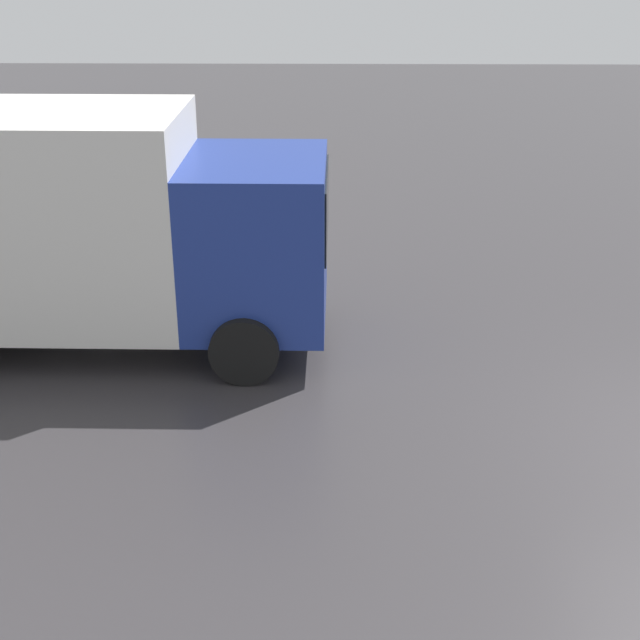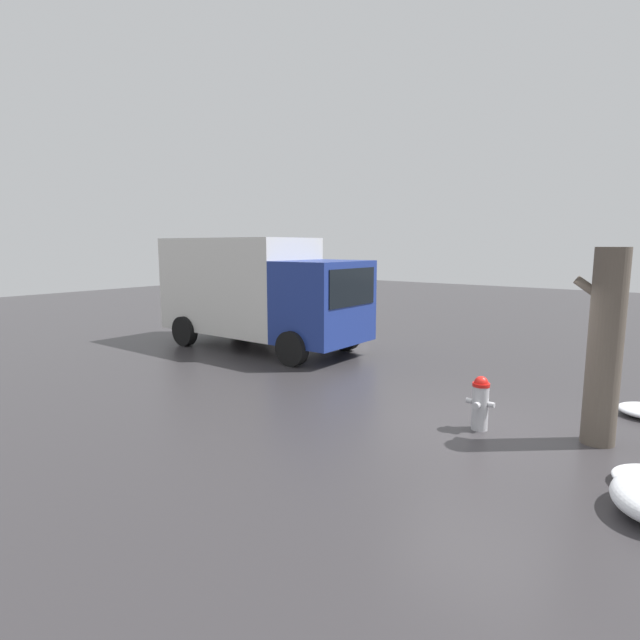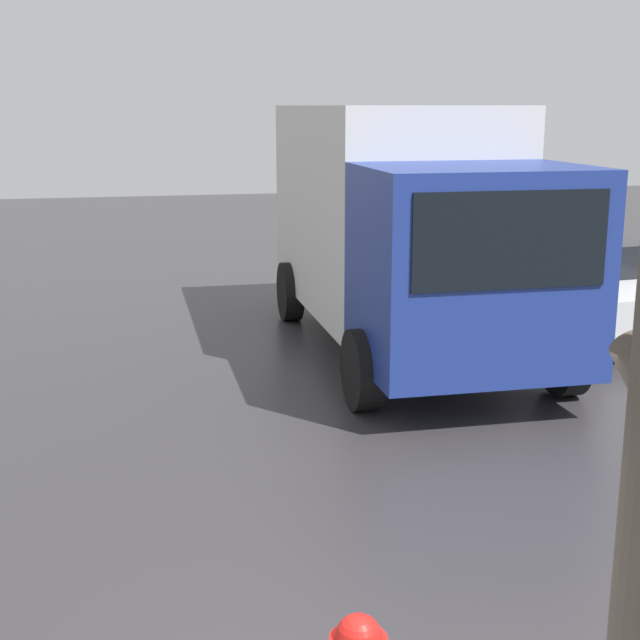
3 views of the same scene
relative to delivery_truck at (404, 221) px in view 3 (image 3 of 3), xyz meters
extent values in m
sphere|color=red|center=(-7.71, 2.71, -0.95)|extent=(0.23, 0.23, 0.23)
cube|color=navy|center=(-2.46, 0.02, -0.21)|extent=(1.87, 2.41, 2.18)
cube|color=black|center=(-3.40, 0.02, 0.23)|extent=(0.04, 2.01, 0.96)
cube|color=silver|center=(0.78, -0.01, 0.10)|extent=(4.65, 2.43, 2.80)
cylinder|color=black|center=(-2.38, -1.18, -1.30)|extent=(0.90, 0.29, 0.90)
cylinder|color=black|center=(-2.36, 1.21, -1.30)|extent=(0.90, 0.29, 0.90)
cylinder|color=black|center=(1.93, -1.21, -1.30)|extent=(0.90, 0.29, 0.90)
cylinder|color=black|center=(1.95, 1.19, -1.30)|extent=(0.90, 0.29, 0.90)
cube|color=silver|center=(0.39, -2.86, -1.16)|extent=(4.03, 2.22, 0.57)
cube|color=black|center=(0.58, -2.84, -0.65)|extent=(2.01, 1.78, 0.47)
cylinder|color=black|center=(-1.01, -2.11, -1.45)|extent=(0.62, 0.26, 0.60)
cylinder|color=black|center=(1.79, -3.61, -1.45)|extent=(0.62, 0.26, 0.60)
cylinder|color=black|center=(1.59, -1.82, -1.45)|extent=(0.62, 0.26, 0.60)
camera|label=1|loc=(-3.48, 11.42, 3.69)|focal=50.00mm
camera|label=2|loc=(-10.39, 10.66, 1.29)|focal=28.00mm
camera|label=3|loc=(-11.32, 3.71, 1.50)|focal=50.00mm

